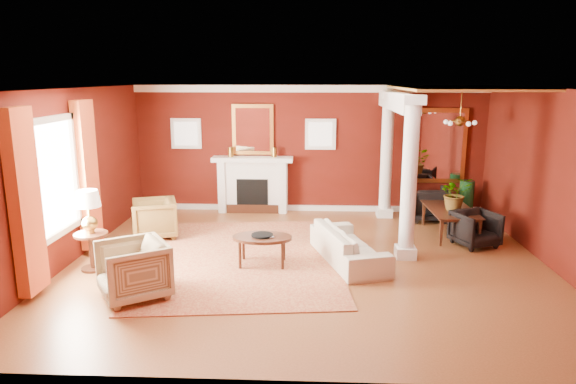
{
  "coord_description": "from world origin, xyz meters",
  "views": [
    {
      "loc": [
        0.04,
        -8.26,
        3.09
      ],
      "look_at": [
        -0.35,
        0.32,
        1.15
      ],
      "focal_mm": 32.0,
      "sensor_mm": 36.0,
      "label": 1
    }
  ],
  "objects_px": {
    "sofa": "(349,239)",
    "coffee_table": "(262,239)",
    "armchair_leopard": "(154,217)",
    "armchair_stripe": "(133,267)",
    "dining_table": "(452,214)",
    "side_table": "(89,218)"
  },
  "relations": [
    {
      "from": "sofa",
      "to": "coffee_table",
      "type": "height_order",
      "value": "sofa"
    },
    {
      "from": "armchair_leopard",
      "to": "armchair_stripe",
      "type": "distance_m",
      "value": 2.84
    },
    {
      "from": "armchair_stripe",
      "to": "dining_table",
      "type": "xyz_separation_m",
      "value": [
        5.29,
        3.2,
        -0.03
      ]
    },
    {
      "from": "armchair_leopard",
      "to": "side_table",
      "type": "bearing_deg",
      "value": -33.95
    },
    {
      "from": "coffee_table",
      "to": "dining_table",
      "type": "height_order",
      "value": "dining_table"
    },
    {
      "from": "armchair_leopard",
      "to": "dining_table",
      "type": "height_order",
      "value": "dining_table"
    },
    {
      "from": "sofa",
      "to": "armchair_leopard",
      "type": "xyz_separation_m",
      "value": [
        -3.7,
        1.17,
        0.03
      ]
    },
    {
      "from": "dining_table",
      "to": "armchair_leopard",
      "type": "bearing_deg",
      "value": 92.66
    },
    {
      "from": "sofa",
      "to": "side_table",
      "type": "relative_size",
      "value": 1.5
    },
    {
      "from": "coffee_table",
      "to": "side_table",
      "type": "relative_size",
      "value": 0.75
    },
    {
      "from": "sofa",
      "to": "dining_table",
      "type": "distance_m",
      "value": 2.66
    },
    {
      "from": "armchair_stripe",
      "to": "side_table",
      "type": "height_order",
      "value": "side_table"
    },
    {
      "from": "sofa",
      "to": "dining_table",
      "type": "relative_size",
      "value": 1.3
    },
    {
      "from": "side_table",
      "to": "dining_table",
      "type": "distance_m",
      "value": 6.71
    },
    {
      "from": "armchair_stripe",
      "to": "coffee_table",
      "type": "xyz_separation_m",
      "value": [
        1.7,
        1.38,
        0.0
      ]
    },
    {
      "from": "armchair_stripe",
      "to": "dining_table",
      "type": "distance_m",
      "value": 6.18
    },
    {
      "from": "sofa",
      "to": "armchair_leopard",
      "type": "height_order",
      "value": "armchair_leopard"
    },
    {
      "from": "armchair_leopard",
      "to": "coffee_table",
      "type": "relative_size",
      "value": 0.84
    },
    {
      "from": "sofa",
      "to": "armchair_leopard",
      "type": "distance_m",
      "value": 3.88
    },
    {
      "from": "sofa",
      "to": "dining_table",
      "type": "bearing_deg",
      "value": -70.38
    },
    {
      "from": "armchair_stripe",
      "to": "coffee_table",
      "type": "height_order",
      "value": "armchair_stripe"
    },
    {
      "from": "sofa",
      "to": "dining_table",
      "type": "height_order",
      "value": "dining_table"
    }
  ]
}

